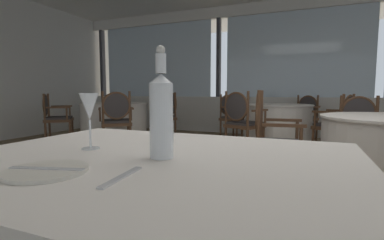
# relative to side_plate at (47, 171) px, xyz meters

# --- Properties ---
(ground_plane) EXTENTS (15.44, 15.44, 0.00)m
(ground_plane) POSITION_rel_side_plate_xyz_m (0.36, 1.50, -0.75)
(ground_plane) COLOR #756047
(window_wall_far) EXTENTS (10.78, 0.14, 2.92)m
(window_wall_far) POSITION_rel_side_plate_xyz_m (0.36, 5.96, 0.41)
(window_wall_far) COLOR silver
(window_wall_far) RESTS_ON ground_plane
(side_plate) EXTENTS (0.21, 0.21, 0.01)m
(side_plate) POSITION_rel_side_plate_xyz_m (0.00, 0.00, 0.00)
(side_plate) COLOR silver
(side_plate) RESTS_ON foreground_table
(butter_knife) EXTENTS (0.20, 0.07, 0.00)m
(butter_knife) POSITION_rel_side_plate_xyz_m (0.00, 0.00, 0.01)
(butter_knife) COLOR silver
(butter_knife) RESTS_ON foreground_table
(dinner_fork) EXTENTS (0.03, 0.18, 0.00)m
(dinner_fork) POSITION_rel_side_plate_xyz_m (0.21, 0.04, -0.00)
(dinner_fork) COLOR silver
(dinner_fork) RESTS_ON foreground_table
(water_bottle) EXTENTS (0.07, 0.07, 0.35)m
(water_bottle) POSITION_rel_side_plate_xyz_m (0.20, 0.26, 0.14)
(water_bottle) COLOR white
(water_bottle) RESTS_ON foreground_table
(wine_glass) EXTENTS (0.07, 0.07, 0.21)m
(wine_glass) POSITION_rel_side_plate_xyz_m (-0.11, 0.29, 0.15)
(wine_glass) COLOR white
(wine_glass) RESTS_ON foreground_table
(water_tumbler) EXTENTS (0.07, 0.07, 0.09)m
(water_tumbler) POSITION_rel_side_plate_xyz_m (0.08, 0.50, 0.04)
(water_tumbler) COLOR white
(water_tumbler) RESTS_ON foreground_table
(background_table_0) EXTENTS (1.17, 1.17, 0.75)m
(background_table_0) POSITION_rel_side_plate_xyz_m (0.16, 4.52, -0.38)
(background_table_0) COLOR white
(background_table_0) RESTS_ON ground_plane
(dining_chair_0_0) EXTENTS (0.64, 0.61, 0.97)m
(dining_chair_0_0) POSITION_rel_side_plate_xyz_m (-0.27, 3.61, -0.18)
(dining_chair_0_0) COLOR brown
(dining_chair_0_0) RESTS_ON ground_plane
(dining_chair_0_1) EXTENTS (0.61, 0.64, 0.93)m
(dining_chair_0_1) POSITION_rel_side_plate_xyz_m (1.07, 4.09, -0.21)
(dining_chair_0_1) COLOR brown
(dining_chair_0_1) RESTS_ON ground_plane
(dining_chair_0_2) EXTENTS (0.64, 0.61, 0.90)m
(dining_chair_0_2) POSITION_rel_side_plate_xyz_m (0.59, 5.43, -0.22)
(dining_chair_0_2) COLOR brown
(dining_chair_0_2) RESTS_ON ground_plane
(dining_chair_0_3) EXTENTS (0.61, 0.64, 0.92)m
(dining_chair_0_3) POSITION_rel_side_plate_xyz_m (-0.75, 4.95, -0.22)
(dining_chair_0_3) COLOR brown
(dining_chair_0_3) RESTS_ON ground_plane
(background_table_1) EXTENTS (1.28, 1.28, 0.75)m
(background_table_1) POSITION_rel_side_plate_xyz_m (-2.84, 3.96, -0.38)
(background_table_1) COLOR white
(background_table_1) RESTS_ON ground_plane
(dining_chair_1_0) EXTENTS (0.65, 0.66, 0.96)m
(dining_chair_1_0) POSITION_rel_side_plate_xyz_m (-2.02, 4.64, -0.20)
(dining_chair_1_0) COLOR brown
(dining_chair_1_0) RESTS_ON ground_plane
(dining_chair_1_1) EXTENTS (0.66, 0.65, 0.94)m
(dining_chair_1_1) POSITION_rel_side_plate_xyz_m (-3.52, 4.78, -0.21)
(dining_chair_1_1) COLOR brown
(dining_chair_1_1) RESTS_ON ground_plane
(dining_chair_1_2) EXTENTS (0.65, 0.66, 0.93)m
(dining_chair_1_2) POSITION_rel_side_plate_xyz_m (-3.66, 3.28, -0.20)
(dining_chair_1_2) COLOR brown
(dining_chair_1_2) RESTS_ON ground_plane
(dining_chair_1_3) EXTENTS (0.66, 0.65, 0.97)m
(dining_chair_1_3) POSITION_rel_side_plate_xyz_m (-2.16, 3.14, -0.18)
(dining_chair_1_3) COLOR brown
(dining_chair_1_3) RESTS_ON ground_plane
(dining_chair_3_0) EXTENTS (0.57, 0.51, 0.92)m
(dining_chair_3_0) POSITION_rel_side_plate_xyz_m (1.24, 3.38, -0.21)
(dining_chair_3_0) COLOR brown
(dining_chair_3_0) RESTS_ON ground_plane
(dining_chair_3_1) EXTENTS (0.51, 0.57, 0.98)m
(dining_chair_3_1) POSITION_rel_side_plate_xyz_m (0.31, 2.27, -0.19)
(dining_chair_3_1) COLOR brown
(dining_chair_3_1) RESTS_ON ground_plane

